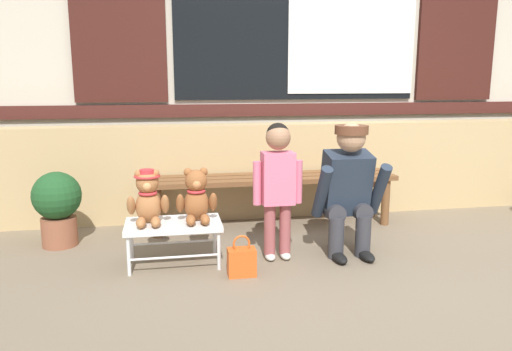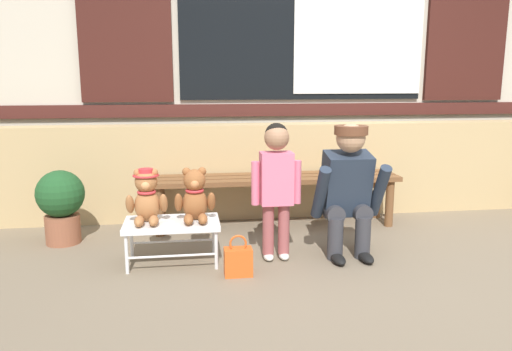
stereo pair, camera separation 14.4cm
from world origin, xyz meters
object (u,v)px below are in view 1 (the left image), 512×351
Objects in this scene: teddy_bear_plain at (197,197)px; adult_crouching at (348,189)px; teddy_bear_with_hat at (148,198)px; small_display_bench at (173,227)px; potted_plant at (57,204)px; wooden_bench_long at (273,184)px; child_standing at (278,176)px; handbag_on_ground at (242,261)px.

adult_crouching reaches higher than teddy_bear_plain.
teddy_bear_with_hat is at bearing 179.93° from adult_crouching.
teddy_bear_plain is at bearing -0.13° from teddy_bear_with_hat.
potted_plant is (-0.85, 0.55, 0.06)m from small_display_bench.
wooden_bench_long is 1.27m from teddy_bear_with_hat.
small_display_bench is 0.67× the size of child_standing.
teddy_bear_plain is at bearing 133.40° from handbag_on_ground.
handbag_on_ground is (-0.81, -0.28, -0.38)m from adult_crouching.
potted_plant is (-2.09, 0.55, -0.16)m from adult_crouching.
wooden_bench_long is at bearing 67.57° from handbag_on_ground.
small_display_bench is at bearing 146.81° from handbag_on_ground.
small_display_bench is 1.76× the size of teddy_bear_with_hat.
handbag_on_ground is (0.58, -0.28, -0.38)m from teddy_bear_with_hat.
small_display_bench is 1.25m from adult_crouching.
child_standing is 1.69m from potted_plant.
adult_crouching is (0.52, 0.02, -0.11)m from child_standing.
wooden_bench_long is 0.82m from child_standing.
child_standing is 3.52× the size of handbag_on_ground.
adult_crouching is 2.16m from potted_plant.
wooden_bench_long is 7.72× the size of handbag_on_ground.
child_standing reaches higher than handbag_on_ground.
child_standing is (0.56, -0.02, 0.13)m from teddy_bear_plain.
potted_plant reaches higher than handbag_on_ground.
teddy_bear_with_hat is at bearing 179.23° from small_display_bench.
potted_plant is (-1.01, 0.55, -0.14)m from teddy_bear_plain.
child_standing is 1.01× the size of adult_crouching.
adult_crouching is 1.67× the size of potted_plant.
wooden_bench_long is at bearing 41.77° from small_display_bench.
teddy_bear_plain is 1.34× the size of handbag_on_ground.
child_standing is at bearing -2.07° from teddy_bear_plain.
handbag_on_ground is 0.48× the size of potted_plant.
potted_plant is at bearing 146.98° from small_display_bench.
teddy_bear_with_hat is 0.75m from handbag_on_ground.
adult_crouching is 3.49× the size of handbag_on_ground.
teddy_bear_with_hat is 0.89m from potted_plant.
small_display_bench is 1.01m from potted_plant.
teddy_bear_with_hat is 0.64× the size of potted_plant.
wooden_bench_long is 3.68× the size of potted_plant.
potted_plant is at bearing 151.39° from teddy_bear_plain.
wooden_bench_long is at bearing 36.86° from teddy_bear_with_hat.
small_display_bench is 0.79m from child_standing.
teddy_bear_with_hat is at bearing -38.57° from potted_plant.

